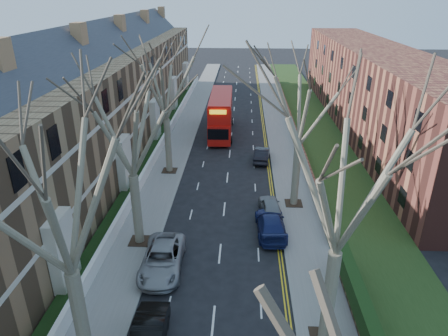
# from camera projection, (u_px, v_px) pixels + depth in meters

# --- Properties ---
(pavement_left) EXTENTS (3.00, 102.00, 0.12)m
(pavement_left) POSITION_uv_depth(u_px,v_px,m) (183.00, 134.00, 49.07)
(pavement_left) COLOR slate
(pavement_left) RESTS_ON ground
(pavement_right) EXTENTS (3.00, 102.00, 0.12)m
(pavement_right) POSITION_uv_depth(u_px,v_px,m) (281.00, 136.00, 48.52)
(pavement_right) COLOR slate
(pavement_right) RESTS_ON ground
(terrace_left) EXTENTS (9.70, 78.00, 13.60)m
(terrace_left) POSITION_uv_depth(u_px,v_px,m) (93.00, 107.00, 39.89)
(terrace_left) COLOR brown
(terrace_left) RESTS_ON ground
(flats_right) EXTENTS (13.97, 54.00, 10.00)m
(flats_right) POSITION_uv_depth(u_px,v_px,m) (373.00, 89.00, 49.64)
(flats_right) COLOR brown
(flats_right) RESTS_ON ground
(front_wall_left) EXTENTS (0.30, 78.00, 1.00)m
(front_wall_left) POSITION_uv_depth(u_px,v_px,m) (156.00, 154.00, 41.62)
(front_wall_left) COLOR white
(front_wall_left) RESTS_ON ground
(grass_verge_right) EXTENTS (6.00, 102.00, 0.06)m
(grass_verge_right) POSITION_uv_depth(u_px,v_px,m) (318.00, 136.00, 48.28)
(grass_verge_right) COLOR #213A15
(grass_verge_right) RESTS_ON ground
(tree_left_mid) EXTENTS (10.50, 10.50, 14.71)m
(tree_left_mid) POSITION_uv_depth(u_px,v_px,m) (55.00, 184.00, 15.09)
(tree_left_mid) COLOR #6F654F
(tree_left_mid) RESTS_ON ground
(tree_left_far) EXTENTS (10.15, 10.15, 14.22)m
(tree_left_far) POSITION_uv_depth(u_px,v_px,m) (127.00, 116.00, 24.33)
(tree_left_far) COLOR #6F654F
(tree_left_far) RESTS_ON ground
(tree_left_dist) EXTENTS (10.50, 10.50, 14.71)m
(tree_left_dist) POSITION_uv_depth(u_px,v_px,m) (164.00, 73.00, 35.15)
(tree_left_dist) COLOR #6F654F
(tree_left_dist) RESTS_ON ground
(tree_right_mid) EXTENTS (10.50, 10.50, 14.71)m
(tree_right_mid) POSITION_uv_depth(u_px,v_px,m) (347.00, 168.00, 16.39)
(tree_right_mid) COLOR #6F654F
(tree_right_mid) RESTS_ON ground
(tree_right_far) EXTENTS (10.15, 10.15, 14.22)m
(tree_right_far) POSITION_uv_depth(u_px,v_px,m) (302.00, 95.00, 29.29)
(tree_right_far) COLOR #6F654F
(tree_right_far) RESTS_ON ground
(double_decker_bus) EXTENTS (3.02, 11.38, 4.73)m
(double_decker_bus) POSITION_uv_depth(u_px,v_px,m) (221.00, 115.00, 48.68)
(double_decker_bus) COLOR red
(double_decker_bus) RESTS_ON ground
(car_left_far) EXTENTS (2.68, 5.52, 1.52)m
(car_left_far) POSITION_uv_depth(u_px,v_px,m) (162.00, 259.00, 25.14)
(car_left_far) COLOR gray
(car_left_far) RESTS_ON ground
(car_right_near) EXTENTS (2.29, 5.14, 1.46)m
(car_right_near) POSITION_uv_depth(u_px,v_px,m) (271.00, 224.00, 28.94)
(car_right_near) COLOR navy
(car_right_near) RESTS_ON ground
(car_right_mid) EXTENTS (1.94, 4.06, 1.34)m
(car_right_mid) POSITION_uv_depth(u_px,v_px,m) (270.00, 207.00, 31.40)
(car_right_mid) COLOR gray
(car_right_mid) RESTS_ON ground
(car_right_far) EXTENTS (1.90, 4.32, 1.38)m
(car_right_far) POSITION_uv_depth(u_px,v_px,m) (262.00, 155.00, 41.31)
(car_right_far) COLOR black
(car_right_far) RESTS_ON ground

